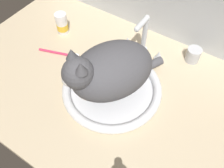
{
  "coord_description": "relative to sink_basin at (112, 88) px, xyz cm",
  "views": [
    {
      "loc": [
        32.42,
        -43.72,
        75.23
      ],
      "look_at": [
        4.05,
        -0.63,
        7.0
      ],
      "focal_mm": 38.8,
      "sensor_mm": 36.0,
      "label": 1
    }
  ],
  "objects": [
    {
      "name": "countertop",
      "position": [
        -4.05,
        0.63,
        -2.88
      ],
      "size": [
        119.53,
        73.56,
        3.0
      ],
      "primitive_type": "cube",
      "color": "#CCB793",
      "rests_on": "ground"
    },
    {
      "name": "backsplash_wall",
      "position": [
        -4.05,
        38.61,
        12.91
      ],
      "size": [
        119.53,
        2.4,
        34.59
      ],
      "primitive_type": "cube",
      "color": "#B2B7BC",
      "rests_on": "ground"
    },
    {
      "name": "sink_basin",
      "position": [
        0.0,
        0.0,
        0.0
      ],
      "size": [
        36.09,
        36.09,
        3.08
      ],
      "color": "white",
      "rests_on": "countertop"
    },
    {
      "name": "faucet",
      "position": [
        0.0,
        21.83,
        5.89
      ],
      "size": [
        17.58,
        10.12,
        19.12
      ],
      "color": "silver",
      "rests_on": "countertop"
    },
    {
      "name": "cat",
      "position": [
        -0.75,
        -1.5,
        10.6
      ],
      "size": [
        31.52,
        37.52,
        21.25
      ],
      "color": "#4C4C51",
      "rests_on": "sink_basin"
    },
    {
      "name": "metal_jar",
      "position": [
        18.46,
        30.44,
        1.57
      ],
      "size": [
        5.6,
        5.6,
        5.86
      ],
      "color": "#B2B5BA",
      "rests_on": "countertop"
    },
    {
      "name": "pill_bottle",
      "position": [
        -35.85,
        15.02,
        3.07
      ],
      "size": [
        5.06,
        5.06,
        9.59
      ],
      "color": "white",
      "rests_on": "countertop"
    },
    {
      "name": "toothbrush",
      "position": [
        -28.05,
        3.68,
        -0.76
      ],
      "size": [
        17.02,
        6.67,
        1.7
      ],
      "color": "#D83359",
      "rests_on": "countertop"
    }
  ]
}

